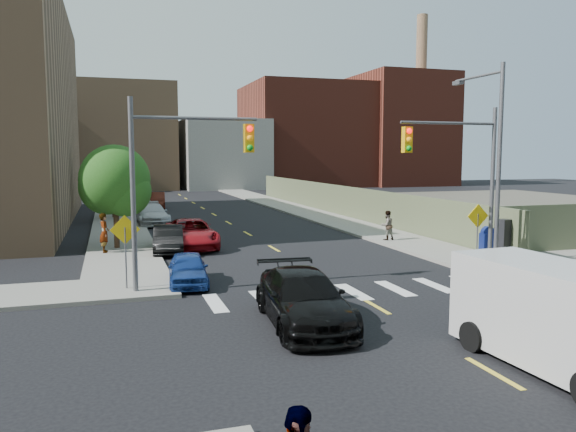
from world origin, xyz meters
TOP-DOWN VIEW (x-y plane):
  - ground at (0.00, 0.00)m, footprint 160.00×160.00m
  - sidewalk_nw at (-7.75, 41.50)m, footprint 3.50×73.00m
  - sidewalk_ne at (7.75, 41.50)m, footprint 3.50×73.00m
  - fence_north at (9.60, 28.00)m, footprint 0.12×44.00m
  - gravel_lot at (28.00, 30.00)m, footprint 36.00×42.00m
  - bg_bldg_west at (-22.00, 70.00)m, footprint 14.00×18.00m
  - bg_bldg_midwest at (-6.00, 72.00)m, footprint 14.00×16.00m
  - bg_bldg_center at (8.00, 70.00)m, footprint 12.00×16.00m
  - bg_bldg_east at (22.00, 72.00)m, footprint 18.00×18.00m
  - bg_bldg_fareast at (38.00, 70.00)m, footprint 14.00×16.00m
  - smokestack at (42.00, 70.00)m, footprint 1.80×1.80m
  - signal_nw at (-5.98, 6.00)m, footprint 4.59×0.30m
  - signal_ne at (5.98, 6.00)m, footprint 4.59×0.30m
  - streetlight_ne at (8.20, 6.90)m, footprint 0.25×3.70m
  - warn_sign_nw at (-7.80, 6.50)m, footprint 1.06×0.06m
  - warn_sign_ne at (7.20, 6.50)m, footprint 1.06×0.06m
  - warn_sign_midwest at (-7.80, 20.00)m, footprint 1.06×0.06m
  - tree_west_near at (-8.00, 16.05)m, footprint 3.66×3.64m
  - tree_west_far at (-8.00, 31.05)m, footprint 3.66×3.64m
  - parked_car_blue at (-5.50, 7.00)m, footprint 1.82×3.77m
  - parked_car_black at (-5.50, 14.51)m, footprint 1.86×4.32m
  - parked_car_red at (-4.20, 15.68)m, footprint 2.61×5.58m
  - parked_car_silver at (-5.50, 26.63)m, footprint 2.54×5.44m
  - parked_car_white at (-5.50, 35.36)m, footprint 1.82×3.87m
  - parked_car_maroon at (-4.20, 38.71)m, footprint 1.96×4.71m
  - parked_car_grey at (-5.50, 46.27)m, footprint 2.69×5.26m
  - black_sedan at (-2.95, 0.83)m, footprint 2.63×5.57m
  - cargo_van at (1.54, -4.12)m, footprint 2.49×5.49m
  - mailbox at (8.55, 7.54)m, footprint 0.66×0.52m
  - payphone at (9.20, 7.26)m, footprint 0.66×0.59m
  - pedestrian_west at (-8.60, 14.64)m, footprint 0.48×0.73m
  - pedestrian_east at (6.72, 14.06)m, footprint 0.91×0.76m

SIDE VIEW (x-z plane):
  - ground at x=0.00m, z-range 0.00..0.00m
  - gravel_lot at x=28.00m, z-range 0.00..0.06m
  - sidewalk_nw at x=-7.75m, z-range 0.00..0.15m
  - sidewalk_ne at x=7.75m, z-range 0.00..0.15m
  - parked_car_blue at x=-5.50m, z-range 0.00..1.24m
  - parked_car_white at x=-5.50m, z-range 0.00..1.28m
  - parked_car_black at x=-5.50m, z-range 0.00..1.38m
  - parked_car_grey at x=-5.50m, z-range 0.00..1.42m
  - parked_car_maroon at x=-4.20m, z-range 0.00..1.52m
  - parked_car_silver at x=-5.50m, z-range 0.00..1.54m
  - parked_car_red at x=-4.20m, z-range 0.00..1.54m
  - black_sedan at x=-2.95m, z-range 0.00..1.57m
  - mailbox at x=8.55m, z-range 0.13..1.64m
  - pedestrian_east at x=6.72m, z-range 0.15..1.83m
  - payphone at x=9.20m, z-range 0.15..2.00m
  - pedestrian_west at x=-8.60m, z-range 0.15..2.12m
  - fence_north at x=9.60m, z-range 0.00..2.50m
  - cargo_van at x=1.54m, z-range 0.06..2.53m
  - warn_sign_nw at x=-7.80m, z-range 0.58..3.41m
  - warn_sign_ne at x=7.20m, z-range 0.58..3.41m
  - warn_sign_midwest at x=-7.80m, z-range 0.58..3.41m
  - tree_west_near at x=-8.00m, z-range 0.72..6.24m
  - tree_west_far at x=-8.00m, z-range 0.72..6.24m
  - signal_nw at x=-5.98m, z-range 1.03..8.03m
  - signal_ne at x=5.98m, z-range 1.03..8.03m
  - bg_bldg_center at x=8.00m, z-range 0.00..10.00m
  - streetlight_ne at x=8.20m, z-range 0.72..9.72m
  - bg_bldg_west at x=-22.00m, z-range 0.00..12.00m
  - bg_bldg_midwest at x=-6.00m, z-range 0.00..15.00m
  - bg_bldg_east at x=22.00m, z-range 0.00..16.00m
  - bg_bldg_fareast at x=38.00m, z-range 0.00..18.00m
  - smokestack at x=42.00m, z-range 0.00..28.00m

